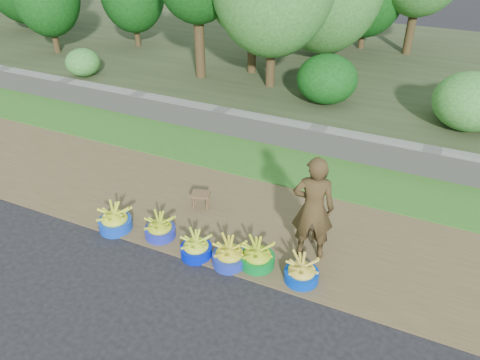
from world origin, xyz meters
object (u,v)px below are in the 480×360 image
at_px(basin_a, 115,220).
at_px(basin_d, 229,255).
at_px(basin_f, 302,272).
at_px(vendor_woman, 313,208).
at_px(basin_e, 257,256).
at_px(basin_b, 160,228).
at_px(basin_c, 196,247).
at_px(stool_left, 201,196).
at_px(stool_right, 310,226).

relative_size(basin_a, basin_d, 1.04).
bearing_deg(basin_f, vendor_woman, 97.37).
bearing_deg(basin_e, basin_d, -160.17).
distance_m(basin_e, vendor_woman, 1.07).
relative_size(basin_d, vendor_woman, 0.31).
bearing_deg(basin_b, basin_d, -4.82).
bearing_deg(basin_b, basin_f, 0.01).
height_order(basin_c, basin_e, basin_e).
bearing_deg(vendor_woman, basin_a, -1.36).
distance_m(basin_e, basin_f, 0.69).
distance_m(basin_b, stool_left, 1.00).
distance_m(basin_e, stool_left, 1.74).
distance_m(basin_d, stool_left, 1.53).
distance_m(basin_a, stool_left, 1.48).
relative_size(basin_b, stool_right, 1.35).
xyz_separation_m(basin_c, basin_e, (0.92, 0.18, 0.01)).
bearing_deg(basin_a, stool_left, 49.09).
relative_size(basin_d, stool_left, 1.39).
bearing_deg(basin_e, basin_a, -176.04).
bearing_deg(basin_f, basin_b, -179.99).
bearing_deg(stool_right, basin_c, -141.40).
bearing_deg(basin_b, basin_e, 1.07).
bearing_deg(basin_b, stool_left, 78.50).
height_order(basin_d, stool_left, basin_d).
height_order(basin_a, vendor_woman, vendor_woman).
relative_size(basin_a, basin_f, 1.09).
bearing_deg(basin_e, stool_left, 147.01).
relative_size(basin_e, stool_right, 1.41).
xyz_separation_m(basin_c, basin_d, (0.53, 0.05, 0.01)).
distance_m(basin_e, stool_right, 1.07).
height_order(basin_d, basin_f, basin_d).
bearing_deg(basin_d, basin_f, 5.76).
bearing_deg(vendor_woman, basin_c, 11.06).
distance_m(basin_f, vendor_woman, 0.91).
xyz_separation_m(basin_e, stool_right, (0.50, 0.94, 0.06)).
xyz_separation_m(basin_b, stool_left, (0.20, 0.98, 0.08)).
height_order(basin_a, basin_b, basin_a).
relative_size(basin_a, basin_c, 1.12).
relative_size(basin_f, vendor_woman, 0.29).
height_order(stool_right, vendor_woman, vendor_woman).
distance_m(basin_a, basin_f, 3.12).
bearing_deg(basin_d, vendor_woman, 34.82).
distance_m(basin_c, vendor_woman, 1.83).
distance_m(stool_right, vendor_woman, 0.74).
distance_m(basin_b, basin_d, 1.28).
relative_size(stool_left, vendor_woman, 0.22).
bearing_deg(basin_d, basin_e, 19.83).
xyz_separation_m(basin_a, vendor_woman, (3.04, 0.72, 0.67)).
height_order(stool_left, stool_right, stool_left).
xyz_separation_m(basin_e, stool_left, (-1.46, 0.95, 0.07)).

